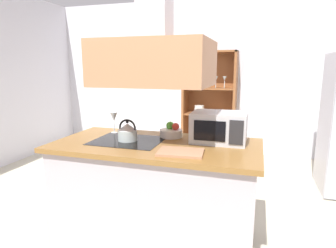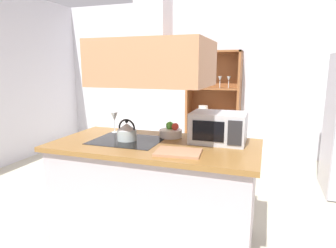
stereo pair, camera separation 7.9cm
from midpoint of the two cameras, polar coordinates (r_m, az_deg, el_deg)
name	(u,v)px [view 2 (the right image)]	position (r m, az deg, el deg)	size (l,w,h in m)	color
ground_plane	(155,236)	(2.88, -1.64, -21.15)	(7.80, 7.80, 0.00)	beige
wall_back	(216,77)	(5.35, 9.75, 8.98)	(6.00, 0.12, 2.70)	silver
kitchen_island	(155,192)	(2.65, -1.65, -13.13)	(1.75, 0.88, 0.90)	#B6AAAF
range_hood	(154,47)	(2.42, -1.81, 14.81)	(0.90, 0.70, 1.31)	#B77C53
dish_cabinet	(213,109)	(5.18, 9.28, 2.84)	(0.91, 0.40, 1.80)	brown
kettle	(127,132)	(2.58, -7.19, -1.47)	(0.17, 0.17, 0.19)	#B4C3C1
cutting_board	(178,152)	(2.20, 3.06, -5.56)	(0.34, 0.24, 0.02)	tan
microwave	(218,127)	(2.53, 10.73, -0.68)	(0.46, 0.35, 0.26)	#B7BABF
wine_glass_on_counter	(114,117)	(2.90, -9.71, 1.28)	(0.08, 0.08, 0.21)	silver
fruit_bowl	(171,132)	(2.70, 1.42, -1.57)	(0.21, 0.21, 0.14)	silver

